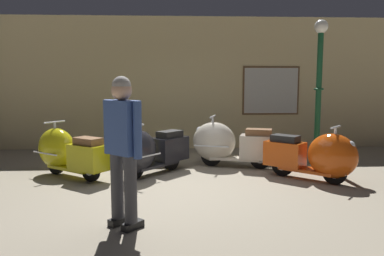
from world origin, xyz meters
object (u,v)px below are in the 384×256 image
at_px(lamppost, 319,89).
at_px(visitor_0, 123,141).
at_px(scooter_0, 66,152).
at_px(scooter_1, 147,151).
at_px(scooter_2, 227,144).
at_px(scooter_3, 317,156).

distance_m(lamppost, visitor_0, 4.74).
bearing_deg(visitor_0, scooter_0, 70.37).
bearing_deg(scooter_1, lamppost, 146.20).
bearing_deg(visitor_0, lamppost, -4.94).
xyz_separation_m(scooter_2, scooter_3, (1.33, -1.17, -0.02)).
bearing_deg(scooter_0, scooter_3, -150.57).
height_order(scooter_3, lamppost, lamppost).
bearing_deg(scooter_0, scooter_2, -131.32).
bearing_deg(lamppost, scooter_1, -165.93).
xyz_separation_m(scooter_1, visitor_0, (-0.11, -2.37, 0.55)).
relative_size(scooter_2, lamppost, 0.59).
relative_size(lamppost, visitor_0, 1.65).
relative_size(scooter_1, visitor_0, 0.86).
bearing_deg(lamppost, scooter_3, -110.55).
xyz_separation_m(scooter_0, scooter_1, (1.41, -0.06, 0.01)).
bearing_deg(scooter_1, scooter_2, 155.78).
relative_size(scooter_2, scooter_3, 1.16).
relative_size(scooter_1, lamppost, 0.52).
distance_m(scooter_0, lamppost, 4.94).
height_order(scooter_0, scooter_1, scooter_1).
height_order(lamppost, visitor_0, lamppost).
bearing_deg(scooter_3, scooter_1, -148.51).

